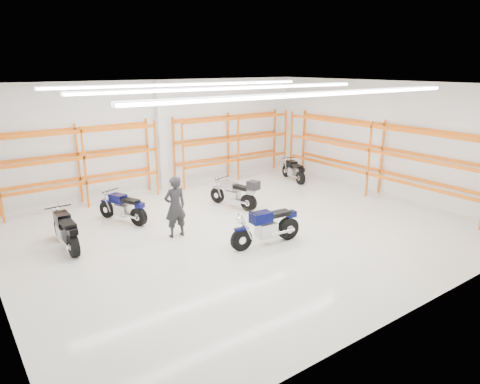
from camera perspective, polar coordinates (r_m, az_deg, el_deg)
ground at (r=13.84m, az=0.48°, el=-4.88°), size 14.00×14.00×0.00m
room_shell at (r=13.02m, az=0.45°, el=8.72°), size 14.02×12.02×4.51m
motorcycle_main at (r=12.52m, az=3.85°, el=-4.66°), size 2.32×0.77×1.14m
motorcycle_back_a at (r=13.18m, az=-22.20°, el=-4.89°), size 0.74×2.24×1.10m
motorcycle_back_b at (r=14.75m, az=-15.21°, el=-2.11°), size 1.02×1.98×1.03m
motorcycle_back_c at (r=15.65m, az=-0.46°, el=-0.20°), size 0.95×2.19×1.14m
motorcycle_back_d at (r=19.49m, az=7.22°, el=2.77°), size 0.83×1.96×0.98m
standing_man at (r=13.06m, az=-8.64°, el=-1.96°), size 0.71×0.48×1.91m
structural_column at (r=18.13m, az=-10.49°, el=7.37°), size 0.32×0.32×4.50m
pallet_racking_back_left at (r=16.75m, az=-20.46°, el=4.24°), size 5.67×0.87×3.00m
pallet_racking_back_right at (r=19.59m, az=-0.92°, el=6.94°), size 5.67×0.87×3.00m
pallet_racking_side at (r=17.80m, az=17.68°, el=5.27°), size 0.87×9.07×3.00m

